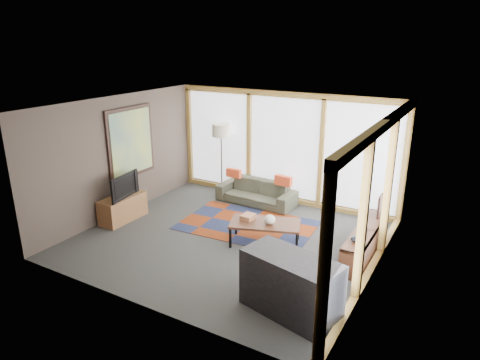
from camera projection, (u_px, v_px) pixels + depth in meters
The scene contains 17 objects.
ground at pixel (230, 239), 8.33m from camera, with size 5.50×5.50×0.00m, color #282826.
room_envelope at pixel (267, 160), 8.07m from camera, with size 5.52×5.02×2.62m.
rug at pixel (247, 225), 8.94m from camera, with size 2.72×1.75×0.01m, color maroon.
sofa at pixel (256, 192), 10.06m from camera, with size 1.86×0.73×0.54m, color #383A2B.
pillow_left at pixel (234, 173), 10.24m from camera, with size 0.37×0.11×0.20m, color #D84521.
pillow_right at pixel (283, 181), 9.67m from camera, with size 0.41×0.12×0.22m, color #D84521.
floor_lamp at pixel (221, 158), 10.64m from camera, with size 0.44×0.44×1.74m, color #302016, non-canonical shape.
coffee_table at pixel (265, 233), 8.09m from camera, with size 1.30×0.65×0.43m, color black, non-canonical shape.
book_stack at pixel (248, 217), 8.16m from camera, with size 0.22×0.27×0.09m, color #9A603C.
vase at pixel (270, 220), 7.93m from camera, with size 0.21×0.21×0.18m, color beige.
bookshelf at pixel (365, 242), 7.67m from camera, with size 0.36×2.01×0.50m, color black, non-canonical shape.
bowl_a at pixel (357, 239), 7.11m from camera, with size 0.21×0.21×0.10m, color black.
bowl_b at pixel (363, 231), 7.41m from camera, with size 0.16×0.16×0.08m, color black.
shelf_picture at pixel (380, 206), 8.08m from camera, with size 0.04×0.32×0.42m, color black.
tv_console at pixel (123, 208), 9.14m from camera, with size 0.44×1.06×0.53m, color brown.
television at pixel (121, 186), 8.94m from camera, with size 0.89×0.12×0.52m, color black.
bar_counter at pixel (291, 285), 5.99m from camera, with size 1.39×0.65×0.88m, color black.
Camera 1 is at (3.94, -6.43, 3.74)m, focal length 32.00 mm.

